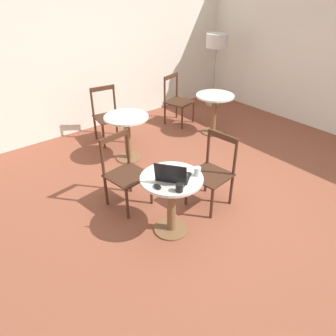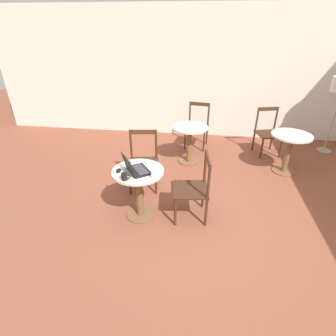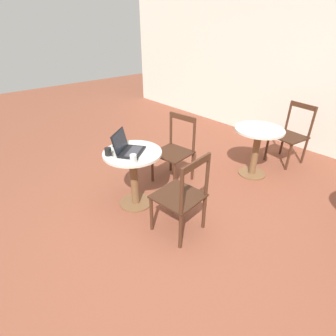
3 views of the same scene
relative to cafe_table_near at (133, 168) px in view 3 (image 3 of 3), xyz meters
The scene contains 11 objects.
ground_plane 0.86m from the cafe_table_near, ahead, with size 16.00×16.00×0.00m, color brown.
wall_back 3.35m from the cafe_table_near, 77.63° to the left, with size 9.40×0.06×2.70m.
cafe_table_near is the anchor object (origin of this frame).
cafe_table_far 1.78m from the cafe_table_near, 71.97° to the left, with size 0.66×0.66×0.71m.
chair_near_back 0.76m from the cafe_table_near, 97.95° to the left, with size 0.50×0.50×0.90m.
chair_near_right 0.72m from the cafe_table_near, ahead, with size 0.49×0.49×0.90m.
chair_far_back 2.55m from the cafe_table_near, 74.78° to the left, with size 0.51×0.51×0.90m.
laptop 0.25m from the cafe_table_near, 114.68° to the right, with size 0.41×0.42×0.23m.
mouse 0.32m from the cafe_table_near, 165.60° to the right, with size 0.06×0.10×0.03m.
mug 0.36m from the cafe_table_near, 112.95° to the right, with size 0.11×0.07×0.08m.
drinking_glass 0.37m from the cafe_table_near, 31.83° to the right, with size 0.07×0.07×0.10m.
Camera 3 is at (1.52, -1.37, 1.98)m, focal length 28.00 mm.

